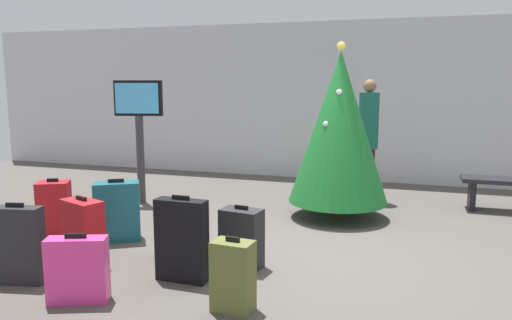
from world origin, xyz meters
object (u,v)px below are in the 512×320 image
object	(u,v)px
suitcase_3	(182,240)
suitcase_2	(117,211)
suitcase_0	(176,230)
holiday_tree	(339,128)
suitcase_5	(18,245)
flight_info_kiosk	(139,121)
traveller_0	(368,136)
suitcase_6	(233,276)
suitcase_4	(242,238)
suitcase_8	(83,232)
suitcase_7	(78,270)
suitcase_1	(55,210)
waiting_bench	(508,188)

from	to	relation	value
suitcase_3	suitcase_2	bearing A→B (deg)	145.67
suitcase_0	suitcase_3	size ratio (longest dim) A/B	0.80
holiday_tree	suitcase_5	xyz separation A→B (m)	(-2.50, -3.16, -0.88)
flight_info_kiosk	traveller_0	distance (m)	3.55
holiday_tree	traveller_0	size ratio (longest dim) A/B	1.25
flight_info_kiosk	suitcase_0	distance (m)	2.80
suitcase_5	suitcase_6	distance (m)	2.10
suitcase_4	suitcase_6	world-z (taller)	suitcase_4
suitcase_3	suitcase_8	xyz separation A→B (m)	(-1.15, 0.08, -0.06)
holiday_tree	suitcase_6	distance (m)	3.26
suitcase_2	suitcase_7	size ratio (longest dim) A/B	1.23
holiday_tree	suitcase_7	bearing A→B (deg)	-117.22
suitcase_1	suitcase_2	size ratio (longest dim) A/B	0.99
suitcase_0	suitcase_2	xyz separation A→B (m)	(-0.93, 0.34, 0.04)
holiday_tree	suitcase_8	bearing A→B (deg)	-130.94
suitcase_1	suitcase_5	bearing A→B (deg)	-64.03
waiting_bench	suitcase_8	bearing A→B (deg)	-141.32
waiting_bench	suitcase_5	xyz separation A→B (m)	(-4.80, -4.22, 0.01)
waiting_bench	suitcase_1	distance (m)	6.17
holiday_tree	suitcase_2	size ratio (longest dim) A/B	3.22
traveller_0	suitcase_8	xyz separation A→B (m)	(-2.51, -3.74, -0.68)
suitcase_0	suitcase_7	distance (m)	1.24
suitcase_8	suitcase_3	bearing A→B (deg)	-4.16
holiday_tree	suitcase_8	xyz separation A→B (m)	(-2.23, -2.57, -0.91)
suitcase_4	suitcase_6	size ratio (longest dim) A/B	1.02
flight_info_kiosk	traveller_0	size ratio (longest dim) A/B	0.99
holiday_tree	suitcase_0	distance (m)	2.72
waiting_bench	suitcase_2	xyz separation A→B (m)	(-4.63, -2.85, 0.00)
suitcase_2	traveller_0	bearing A→B (deg)	48.65
suitcase_5	suitcase_8	distance (m)	0.65
traveller_0	suitcase_7	xyz separation A→B (m)	(-2.00, -4.51, -0.73)
suitcase_5	suitcase_8	size ratio (longest dim) A/B	1.08
flight_info_kiosk	suitcase_5	world-z (taller)	flight_info_kiosk
waiting_bench	suitcase_4	world-z (taller)	suitcase_4
flight_info_kiosk	suitcase_2	xyz separation A→B (m)	(0.70, -1.72, -0.93)
suitcase_4	suitcase_5	distance (m)	2.10
suitcase_5	suitcase_1	bearing A→B (deg)	115.97
suitcase_3	suitcase_7	world-z (taller)	suitcase_3
suitcase_0	suitcase_2	bearing A→B (deg)	159.81
traveller_0	suitcase_6	bearing A→B (deg)	-99.09
suitcase_6	suitcase_8	xyz separation A→B (m)	(-1.83, 0.53, 0.04)
holiday_tree	suitcase_6	bearing A→B (deg)	-97.29
suitcase_1	suitcase_5	size ratio (longest dim) A/B	0.95
suitcase_5	suitcase_6	xyz separation A→B (m)	(2.10, 0.06, -0.07)
suitcase_1	suitcase_4	distance (m)	2.44
traveller_0	suitcase_3	world-z (taller)	traveller_0
holiday_tree	suitcase_5	distance (m)	4.12
suitcase_5	suitcase_4	bearing A→B (deg)	28.23
holiday_tree	suitcase_7	size ratio (longest dim) A/B	3.95
suitcase_3	suitcase_4	bearing A→B (deg)	48.67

